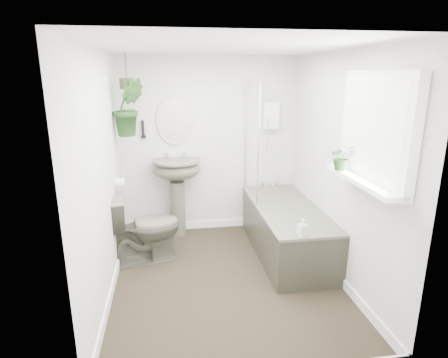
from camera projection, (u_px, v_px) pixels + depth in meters
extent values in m
cube|color=black|center=(226.00, 280.00, 3.92)|extent=(2.30, 2.80, 0.02)
cube|color=white|center=(227.00, 46.00, 3.29)|extent=(2.30, 2.80, 0.02)
cube|color=silver|center=(210.00, 146.00, 4.94)|extent=(2.30, 0.02, 2.30)
cube|color=silver|center=(262.00, 232.00, 2.26)|extent=(2.30, 0.02, 2.30)
cube|color=silver|center=(102.00, 178.00, 3.43)|extent=(0.02, 2.80, 2.30)
cube|color=silver|center=(340.00, 169.00, 3.77)|extent=(0.02, 2.80, 2.30)
cube|color=white|center=(226.00, 275.00, 3.90)|extent=(2.30, 2.80, 0.10)
cube|color=white|center=(271.00, 115.00, 4.88)|extent=(0.20, 0.10, 0.35)
ellipsoid|color=beige|center=(175.00, 121.00, 4.75)|extent=(0.46, 0.03, 0.62)
cylinder|color=black|center=(143.00, 129.00, 4.71)|extent=(0.04, 0.04, 0.22)
cylinder|color=white|center=(119.00, 183.00, 4.18)|extent=(0.11, 0.11, 0.11)
cube|color=white|center=(376.00, 129.00, 2.95)|extent=(0.08, 1.00, 0.90)
cube|color=white|center=(363.00, 181.00, 3.06)|extent=(0.18, 1.00, 0.04)
cube|color=white|center=(371.00, 129.00, 2.95)|extent=(0.01, 0.86, 0.76)
imported|color=#505143|center=(144.00, 227.00, 4.21)|extent=(0.87, 0.61, 0.81)
imported|color=black|center=(342.00, 157.00, 3.30)|extent=(0.24, 0.22, 0.23)
imported|color=black|center=(129.00, 107.00, 4.21)|extent=(0.40, 0.35, 0.65)
imported|color=black|center=(302.00, 227.00, 3.56)|extent=(0.09, 0.10, 0.17)
cylinder|color=#403522|center=(127.00, 83.00, 4.14)|extent=(0.16, 0.16, 0.12)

